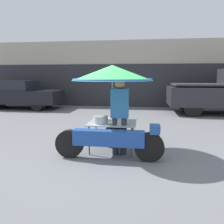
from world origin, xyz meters
name	(u,v)px	position (x,y,z in m)	size (l,w,h in m)	color
ground_plane	(105,156)	(0.00, 0.00, 0.00)	(36.00, 36.00, 0.00)	slate
shopfront_building	(130,74)	(0.00, 8.96, 1.84)	(28.00, 2.06, 3.70)	#B2A893
vendor_motorcycle_cart	(112,86)	(0.11, 0.35, 1.51)	(2.28, 1.82, 1.97)	black
vendor_person	(120,112)	(0.30, 0.18, 0.96)	(0.38, 0.23, 1.69)	#2D2D33
parked_car	(17,94)	(-5.89, 6.39, 0.77)	(4.66, 1.66, 1.50)	black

